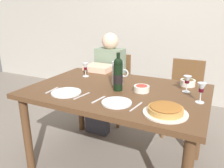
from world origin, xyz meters
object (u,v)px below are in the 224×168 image
(water_pitcher, at_px, (118,75))
(salad_bowl, at_px, (142,88))
(baked_tart, at_px, (166,110))
(chair_right, at_px, (185,93))
(olive_bowl, at_px, (188,82))
(dining_table, at_px, (117,99))
(diner_left, at_px, (106,79))
(wine_glass_centre, at_px, (85,67))
(dinner_plate_left_setting, at_px, (66,93))
(wine_bottle, at_px, (118,74))
(dinner_plate_right_setting, at_px, (117,103))
(wine_glass_left_diner, at_px, (187,81))
(wine_glass_right_diner, at_px, (201,89))
(chair_left, at_px, (114,83))

(water_pitcher, relative_size, salad_bowl, 1.65)
(baked_tart, distance_m, chair_right, 1.25)
(baked_tart, bearing_deg, olive_bowl, 86.27)
(salad_bowl, bearing_deg, dining_table, -170.26)
(diner_left, bearing_deg, water_pitcher, 127.06)
(diner_left, bearing_deg, wine_glass_centre, 89.62)
(dinner_plate_left_setting, bearing_deg, wine_bottle, 36.51)
(dining_table, xyz_separation_m, salad_bowl, (0.21, 0.04, 0.12))
(dining_table, distance_m, salad_bowl, 0.25)
(dinner_plate_left_setting, xyz_separation_m, chair_right, (0.78, 1.18, -0.27))
(dinner_plate_right_setting, bearing_deg, wine_glass_left_diner, 48.66)
(water_pitcher, bearing_deg, dining_table, -69.62)
(wine_glass_left_diner, distance_m, wine_glass_centre, 1.00)
(salad_bowl, height_order, diner_left, diner_left)
(wine_glass_right_diner, bearing_deg, dining_table, 179.93)
(salad_bowl, distance_m, dinner_plate_right_setting, 0.33)
(wine_glass_right_diner, relative_size, chair_right, 0.17)
(wine_glass_right_diner, bearing_deg, wine_bottle, -178.66)
(baked_tart, distance_m, chair_left, 1.55)
(dining_table, relative_size, water_pitcher, 6.99)
(baked_tart, relative_size, olive_bowl, 2.23)
(dinner_plate_right_setting, bearing_deg, dinner_plate_left_setting, 178.80)
(wine_bottle, height_order, wine_glass_right_diner, wine_bottle)
(water_pitcher, bearing_deg, baked_tart, -37.98)
(baked_tart, bearing_deg, wine_glass_centre, 150.99)
(diner_left, bearing_deg, wine_glass_left_diner, 155.03)
(wine_glass_left_diner, height_order, diner_left, diner_left)
(chair_left, bearing_deg, olive_bowl, 151.98)
(olive_bowl, bearing_deg, water_pitcher, -156.06)
(water_pitcher, bearing_deg, wine_glass_centre, 165.17)
(wine_glass_right_diner, distance_m, chair_left, 1.48)
(wine_glass_centre, bearing_deg, diner_left, 89.36)
(dining_table, bearing_deg, olive_bowl, 34.66)
(dining_table, distance_m, baked_tart, 0.59)
(baked_tart, distance_m, wine_glass_right_diner, 0.36)
(dining_table, xyz_separation_m, olive_bowl, (0.53, 0.37, 0.13))
(olive_bowl, distance_m, diner_left, 1.04)
(water_pitcher, bearing_deg, olive_bowl, 23.94)
(water_pitcher, bearing_deg, diner_left, 126.80)
(dining_table, height_order, wine_bottle, wine_bottle)
(baked_tart, xyz_separation_m, wine_glass_right_diner, (0.18, 0.30, 0.08))
(diner_left, bearing_deg, dinner_plate_right_setting, 121.98)
(wine_glass_left_diner, xyz_separation_m, dinner_plate_left_setting, (-0.87, -0.46, -0.09))
(water_pitcher, height_order, olive_bowl, water_pitcher)
(salad_bowl, relative_size, olive_bowl, 1.00)
(water_pitcher, bearing_deg, wine_glass_left_diner, 7.44)
(diner_left, bearing_deg, dinner_plate_left_setting, 97.85)
(chair_left, bearing_deg, dining_table, 116.93)
(wine_bottle, distance_m, water_pitcher, 0.15)
(water_pitcher, height_order, chair_right, water_pitcher)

